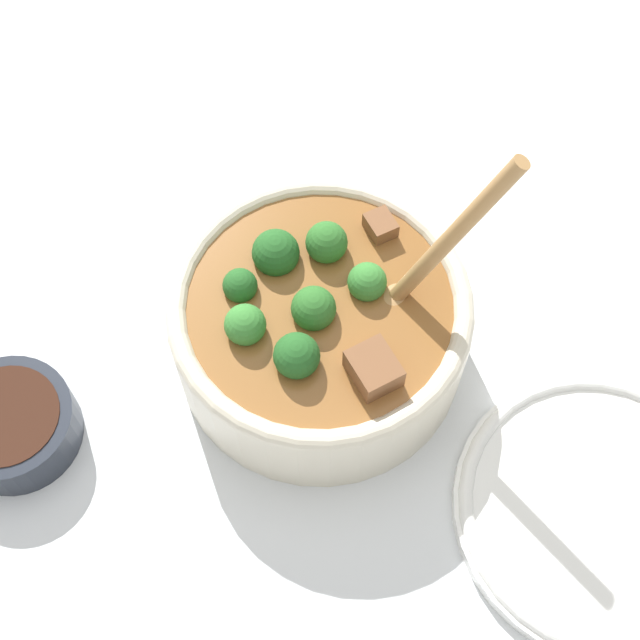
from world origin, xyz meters
TOP-DOWN VIEW (x-y plane):
  - ground_plane at (0.00, 0.00)m, footprint 4.00×4.00m
  - stew_bowl at (-0.00, -0.00)m, footprint 0.23×0.23m
  - condiment_bowl at (0.18, -0.16)m, footprint 0.10×0.10m
  - empty_plate at (0.01, 0.24)m, footprint 0.21×0.21m

SIDE VIEW (x-z plane):
  - ground_plane at x=0.00m, z-range 0.00..0.00m
  - empty_plate at x=0.01m, z-range 0.00..0.02m
  - condiment_bowl at x=0.18m, z-range 0.00..0.04m
  - stew_bowl at x=0.00m, z-range -0.06..0.16m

